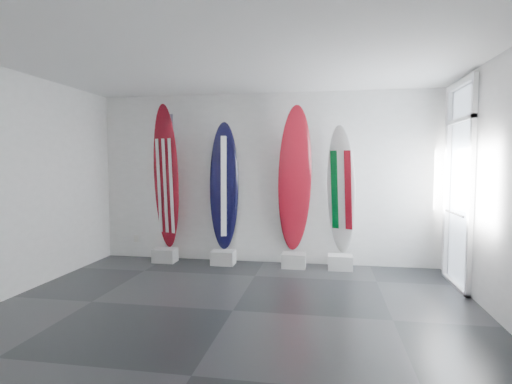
% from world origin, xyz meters
% --- Properties ---
extents(floor, '(6.00, 6.00, 0.00)m').
position_xyz_m(floor, '(0.00, 0.00, 0.00)').
color(floor, black).
rests_on(floor, ground).
extents(ceiling, '(6.00, 6.00, 0.00)m').
position_xyz_m(ceiling, '(0.00, 0.00, 3.00)').
color(ceiling, white).
rests_on(ceiling, wall_back).
extents(wall_back, '(6.00, 0.00, 6.00)m').
position_xyz_m(wall_back, '(0.00, 2.50, 1.50)').
color(wall_back, silver).
rests_on(wall_back, ground).
extents(wall_front, '(6.00, 0.00, 6.00)m').
position_xyz_m(wall_front, '(0.00, -2.50, 1.50)').
color(wall_front, silver).
rests_on(wall_front, ground).
extents(wall_left, '(0.00, 5.00, 5.00)m').
position_xyz_m(wall_left, '(-3.00, 0.00, 1.50)').
color(wall_left, silver).
rests_on(wall_left, ground).
extents(wall_right, '(0.00, 5.00, 5.00)m').
position_xyz_m(wall_right, '(3.00, 0.00, 1.50)').
color(wall_right, silver).
rests_on(wall_right, ground).
extents(display_block_usa, '(0.40, 0.30, 0.24)m').
position_xyz_m(display_block_usa, '(-1.75, 2.18, 0.12)').
color(display_block_usa, silver).
rests_on(display_block_usa, floor).
extents(surfboard_usa, '(0.62, 0.39, 2.58)m').
position_xyz_m(surfboard_usa, '(-1.75, 2.28, 1.53)').
color(surfboard_usa, maroon).
rests_on(surfboard_usa, display_block_usa).
extents(display_block_navy, '(0.40, 0.30, 0.24)m').
position_xyz_m(display_block_navy, '(-0.67, 2.18, 0.12)').
color(display_block_navy, silver).
rests_on(display_block_navy, floor).
extents(surfboard_navy, '(0.53, 0.33, 2.25)m').
position_xyz_m(surfboard_navy, '(-0.67, 2.28, 1.36)').
color(surfboard_navy, black).
rests_on(surfboard_navy, display_block_navy).
extents(display_block_swiss, '(0.40, 0.30, 0.24)m').
position_xyz_m(display_block_swiss, '(0.56, 2.18, 0.12)').
color(display_block_swiss, silver).
rests_on(display_block_swiss, floor).
extents(surfboard_swiss, '(0.66, 0.59, 2.50)m').
position_xyz_m(surfboard_swiss, '(0.56, 2.28, 1.48)').
color(surfboard_swiss, maroon).
rests_on(surfboard_swiss, display_block_swiss).
extents(display_block_italy, '(0.40, 0.30, 0.24)m').
position_xyz_m(display_block_italy, '(1.34, 2.18, 0.12)').
color(display_block_italy, silver).
rests_on(display_block_italy, floor).
extents(surfboard_italy, '(0.58, 0.48, 2.17)m').
position_xyz_m(surfboard_italy, '(1.34, 2.28, 1.32)').
color(surfboard_italy, silver).
rests_on(surfboard_italy, display_block_italy).
extents(wall_outlet, '(0.09, 0.02, 0.13)m').
position_xyz_m(wall_outlet, '(-2.45, 2.48, 0.35)').
color(wall_outlet, silver).
rests_on(wall_outlet, wall_back).
extents(glass_door, '(0.12, 1.16, 2.85)m').
position_xyz_m(glass_door, '(2.97, 1.55, 1.43)').
color(glass_door, white).
rests_on(glass_door, floor).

